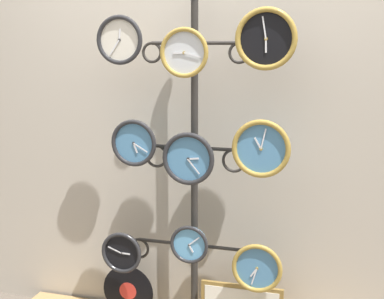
{
  "coord_description": "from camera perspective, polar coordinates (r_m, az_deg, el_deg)",
  "views": [
    {
      "loc": [
        0.78,
        -2.37,
        1.67
      ],
      "look_at": [
        0.0,
        0.36,
        1.12
      ],
      "focal_mm": 50.0,
      "sensor_mm": 36.0,
      "label": 1
    }
  ],
  "objects": [
    {
      "name": "clock_middle_right",
      "position": [
        2.76,
        7.39,
        0.09
      ],
      "size": [
        0.31,
        0.04,
        0.31
      ],
      "color": "#4C84B2"
    },
    {
      "name": "clock_top_left",
      "position": [
        2.92,
        -7.71,
        11.5
      ],
      "size": [
        0.26,
        0.04,
        0.26
      ],
      "color": "silver"
    },
    {
      "name": "display_stand",
      "position": [
        3.06,
        0.26,
        -8.01
      ],
      "size": [
        0.81,
        0.4,
        1.98
      ],
      "color": "#282623",
      "rests_on": "ground_plane"
    },
    {
      "name": "shop_wall",
      "position": [
        3.06,
        1.09,
        5.96
      ],
      "size": [
        4.4,
        0.04,
        2.8
      ],
      "color": "#BCB2A3",
      "rests_on": "ground_plane"
    },
    {
      "name": "clock_middle_left",
      "position": [
        2.94,
        -6.2,
        0.7
      ],
      "size": [
        0.26,
        0.04,
        0.26
      ],
      "color": "#4C84B2"
    },
    {
      "name": "clock_middle_center",
      "position": [
        2.84,
        -0.44,
        -0.98
      ],
      "size": [
        0.29,
        0.04,
        0.29
      ],
      "color": "#4C84B2"
    },
    {
      "name": "clock_bottom_right",
      "position": [
        2.94,
        6.96,
        -12.44
      ],
      "size": [
        0.27,
        0.04,
        0.27
      ],
      "color": "#4C84B2"
    },
    {
      "name": "clock_top_center",
      "position": [
        2.79,
        -0.82,
        10.29
      ],
      "size": [
        0.26,
        0.04,
        0.26
      ],
      "color": "silver"
    },
    {
      "name": "clock_top_right",
      "position": [
        2.7,
        7.91,
        11.62
      ],
      "size": [
        0.31,
        0.04,
        0.31
      ],
      "color": "black"
    },
    {
      "name": "vinyl_record",
      "position": [
        3.35,
        -6.84,
        -14.74
      ],
      "size": [
        0.32,
        0.01,
        0.32
      ],
      "color": "black",
      "rests_on": "low_shelf"
    },
    {
      "name": "clock_bottom_center",
      "position": [
        2.99,
        -0.29,
        -10.08
      ],
      "size": [
        0.22,
        0.04,
        0.22
      ],
      "color": "#60A8DB"
    },
    {
      "name": "clock_bottom_left",
      "position": [
        3.15,
        -7.5,
        -10.84
      ],
      "size": [
        0.25,
        0.04,
        0.25
      ],
      "color": "black"
    }
  ]
}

